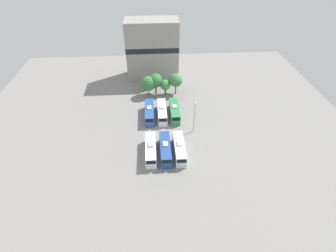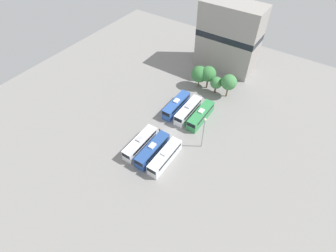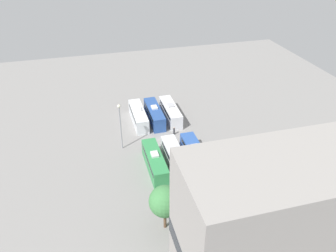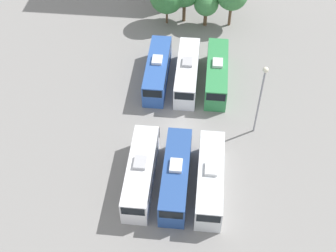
% 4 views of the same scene
% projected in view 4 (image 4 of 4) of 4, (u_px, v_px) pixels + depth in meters
% --- Properties ---
extents(ground_plane, '(106.04, 106.04, 0.00)m').
position_uv_depth(ground_plane, '(181.00, 128.00, 52.91)').
color(ground_plane, gray).
extents(bus_0, '(2.55, 10.16, 3.37)m').
position_uv_depth(bus_0, '(141.00, 172.00, 46.62)').
color(bus_0, white).
rests_on(bus_0, ground_plane).
extents(bus_1, '(2.55, 10.16, 3.37)m').
position_uv_depth(bus_1, '(176.00, 175.00, 46.37)').
color(bus_1, '#284C93').
rests_on(bus_1, ground_plane).
extents(bus_2, '(2.55, 10.16, 3.37)m').
position_uv_depth(bus_2, '(210.00, 178.00, 46.10)').
color(bus_2, silver).
rests_on(bus_2, ground_plane).
extents(bus_3, '(2.55, 10.16, 3.37)m').
position_uv_depth(bus_3, '(157.00, 70.00, 57.24)').
color(bus_3, '#2D56A8').
rests_on(bus_3, ground_plane).
extents(bus_4, '(2.55, 10.16, 3.37)m').
position_uv_depth(bus_4, '(187.00, 72.00, 56.96)').
color(bus_4, silver).
rests_on(bus_4, ground_plane).
extents(bus_5, '(2.55, 10.16, 3.37)m').
position_uv_depth(bus_5, '(217.00, 73.00, 56.86)').
color(bus_5, '#338C4C').
rests_on(bus_5, ground_plane).
extents(worker_person, '(0.36, 0.36, 1.67)m').
position_uv_depth(worker_person, '(158.00, 132.00, 51.42)').
color(worker_person, '#333338').
rests_on(worker_person, ground_plane).
extents(light_pole, '(0.60, 0.60, 9.22)m').
position_uv_depth(light_pole, '(261.00, 91.00, 48.13)').
color(light_pole, gray).
rests_on(light_pole, ground_plane).
extents(tree_2, '(3.40, 3.40, 5.20)m').
position_uv_depth(tree_2, '(206.00, 4.00, 63.81)').
color(tree_2, brown).
rests_on(tree_2, ground_plane).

